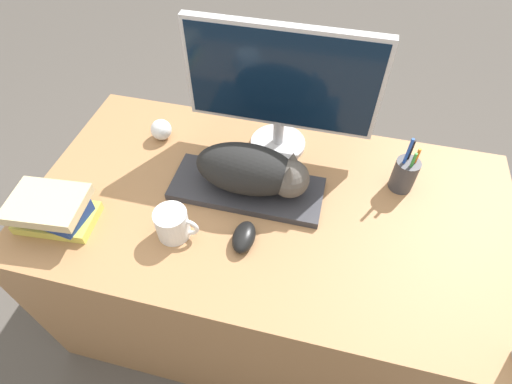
% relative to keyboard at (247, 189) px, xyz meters
% --- Properties ---
extents(desk, '(1.46, 0.78, 0.71)m').
position_rel_keyboard_xyz_m(desk, '(0.08, -0.03, -0.37)').
color(desk, '#9E7047').
rests_on(desk, ground_plane).
extents(keyboard, '(0.47, 0.18, 0.02)m').
position_rel_keyboard_xyz_m(keyboard, '(0.00, 0.00, 0.00)').
color(keyboard, '#2D2D33').
rests_on(keyboard, desk).
extents(cat, '(0.34, 0.15, 0.15)m').
position_rel_keyboard_xyz_m(cat, '(0.02, 0.00, 0.09)').
color(cat, black).
rests_on(cat, keyboard).
extents(monitor, '(0.59, 0.19, 0.43)m').
position_rel_keyboard_xyz_m(monitor, '(0.05, 0.23, 0.24)').
color(monitor, '#B7B7BC').
rests_on(monitor, desk).
extents(computer_mouse, '(0.06, 0.11, 0.04)m').
position_rel_keyboard_xyz_m(computer_mouse, '(0.04, -0.18, 0.01)').
color(computer_mouse, black).
rests_on(computer_mouse, desk).
extents(coffee_mug, '(0.13, 0.09, 0.09)m').
position_rel_keyboard_xyz_m(coffee_mug, '(-0.16, -0.20, 0.03)').
color(coffee_mug, silver).
rests_on(coffee_mug, desk).
extents(pen_cup, '(0.07, 0.07, 0.20)m').
position_rel_keyboard_xyz_m(pen_cup, '(0.46, 0.13, 0.05)').
color(pen_cup, '#38383D').
rests_on(pen_cup, desk).
extents(baseball, '(0.07, 0.07, 0.07)m').
position_rel_keyboard_xyz_m(baseball, '(-0.35, 0.17, 0.02)').
color(baseball, silver).
rests_on(baseball, desk).
extents(book_stack, '(0.23, 0.17, 0.10)m').
position_rel_keyboard_xyz_m(book_stack, '(-0.51, -0.24, 0.04)').
color(book_stack, '#CCC14C').
rests_on(book_stack, desk).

